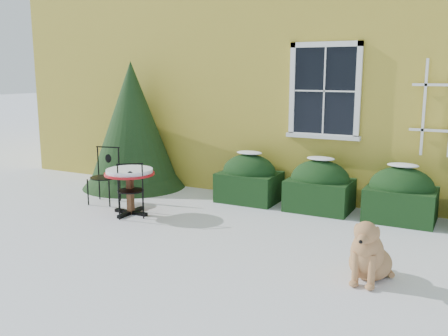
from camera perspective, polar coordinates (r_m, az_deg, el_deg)
The scene contains 8 objects.
ground at distance 6.76m, azimuth -3.98°, elevation -8.96°, with size 80.00×80.00×0.00m, color white.
house at distance 12.88m, azimuth 12.90°, elevation 14.79°, with size 12.40×8.40×6.40m.
hedge_row at distance 8.35m, azimuth 15.15°, elevation -2.56°, with size 4.95×0.80×0.91m.
evergreen_shrub at distance 10.14m, azimuth -10.36°, elevation 3.47°, with size 2.07×2.07×2.50m.
bistro_table at distance 8.22m, azimuth -10.73°, elevation -0.98°, with size 0.81×0.81×0.75m.
patio_chair_near at distance 8.10m, azimuth -10.61°, elevation -2.42°, with size 0.56×0.56×0.90m.
patio_chair_far at distance 9.08m, azimuth -13.48°, elevation -0.81°, with size 0.53×0.52×0.99m.
dog at distance 5.82m, azimuth 16.18°, elevation -9.56°, with size 0.52×0.83×0.75m.
Camera 1 is at (3.35, -5.40, 2.30)m, focal length 40.00 mm.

